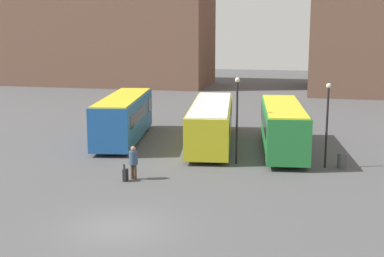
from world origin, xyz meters
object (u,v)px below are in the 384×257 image
object	(u,v)px
bus_2	(283,126)
suitcase	(125,175)
lamp_post_0	(327,117)
bus_0	(124,116)
bus_1	(211,122)
trash_bin	(342,161)
traveler	(133,160)
lamp_post_1	(237,113)

from	to	relation	value
bus_2	suitcase	size ratio (longest dim) A/B	11.18
suitcase	lamp_post_0	bearing A→B (deg)	-55.97
bus_0	bus_2	xyz separation A→B (m)	(11.01, -0.93, -0.05)
bus_1	lamp_post_0	xyz separation A→B (m)	(7.47, -4.61, 1.34)
bus_0	trash_bin	distance (m)	15.27
traveler	bus_1	bearing A→B (deg)	-6.82
bus_0	lamp_post_0	world-z (taller)	lamp_post_0
bus_0	lamp_post_0	xyz separation A→B (m)	(13.65, -4.47, 1.19)
bus_0	suitcase	bearing A→B (deg)	-168.90
lamp_post_0	trash_bin	xyz separation A→B (m)	(0.93, 0.10, -2.46)
bus_1	bus_0	bearing A→B (deg)	83.31
lamp_post_0	bus_1	bearing A→B (deg)	148.28
lamp_post_1	bus_0	bearing A→B (deg)	151.00
bus_0	bus_2	size ratio (longest dim) A/B	1.03
bus_1	bus_2	size ratio (longest dim) A/B	1.18
traveler	trash_bin	size ratio (longest dim) A/B	2.10
bus_1	suitcase	size ratio (longest dim) A/B	13.14
traveler	lamp_post_0	bearing A→B (deg)	-57.21
traveler	suitcase	distance (m)	0.89
bus_1	bus_2	xyz separation A→B (m)	(4.83, -1.08, 0.09)
traveler	suitcase	xyz separation A→B (m)	(-0.30, -0.42, -0.73)
lamp_post_1	trash_bin	xyz separation A→B (m)	(5.95, 0.41, -2.58)
trash_bin	suitcase	bearing A→B (deg)	-154.66
bus_0	traveler	xyz separation A→B (m)	(3.87, -9.17, -0.63)
bus_0	lamp_post_1	size ratio (longest dim) A/B	2.12
suitcase	lamp_post_1	bearing A→B (deg)	-39.34
traveler	lamp_post_1	bearing A→B (deg)	-40.17
bus_0	trash_bin	size ratio (longest dim) A/B	12.58
lamp_post_0	trash_bin	bearing A→B (deg)	6.09
bus_2	lamp_post_1	xyz separation A→B (m)	(-2.39, -3.85, 1.37)
suitcase	lamp_post_1	size ratio (longest dim) A/B	0.18
suitcase	lamp_post_1	world-z (taller)	lamp_post_1
bus_1	lamp_post_1	distance (m)	5.69
bus_0	suitcase	xyz separation A→B (m)	(3.56, -9.59, -1.36)
suitcase	lamp_post_0	xyz separation A→B (m)	(10.08, 5.11, 2.55)
bus_1	trash_bin	size ratio (longest dim) A/B	14.34
lamp_post_0	trash_bin	size ratio (longest dim) A/B	5.65
lamp_post_1	trash_bin	bearing A→B (deg)	3.93
lamp_post_0	lamp_post_1	size ratio (longest dim) A/B	0.95
bus_1	suitcase	bearing A→B (deg)	156.91
traveler	lamp_post_1	xyz separation A→B (m)	(4.76, 4.39, 1.95)
bus_2	trash_bin	distance (m)	5.10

